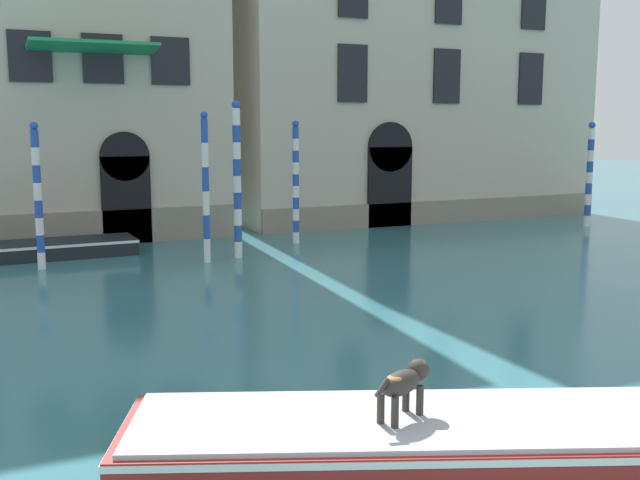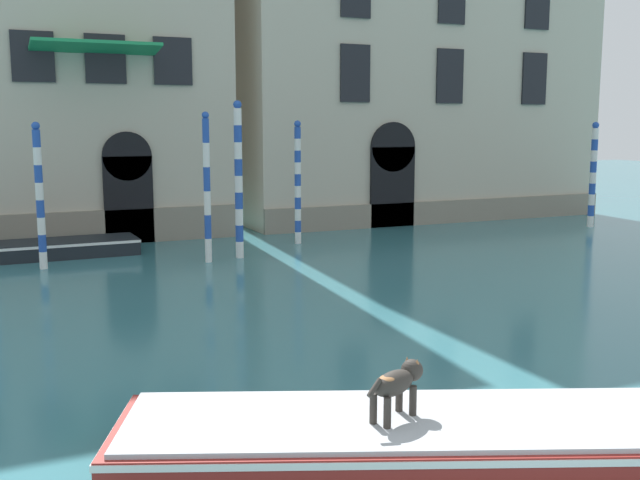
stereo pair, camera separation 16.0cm
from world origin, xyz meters
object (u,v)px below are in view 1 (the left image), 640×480
at_px(mooring_pole_0, 296,182).
at_px(mooring_pole_4, 589,174).
at_px(boat_moored_near_palazzo, 53,249).
at_px(mooring_pole_3, 38,196).
at_px(dog_on_deck, 404,382).
at_px(mooring_pole_2, 206,187).
at_px(boat_foreground, 450,436).
at_px(mooring_pole_1, 237,180).

bearing_deg(mooring_pole_0, mooring_pole_4, -3.96).
height_order(boat_moored_near_palazzo, mooring_pole_3, mooring_pole_3).
bearing_deg(dog_on_deck, mooring_pole_2, 59.39).
xyz_separation_m(boat_foreground, mooring_pole_0, (4.61, 15.74, 1.77)).
relative_size(dog_on_deck, mooring_pole_4, 0.23).
bearing_deg(mooring_pole_0, boat_moored_near_palazzo, 175.27).
bearing_deg(mooring_pole_2, mooring_pole_0, 29.83).
bearing_deg(dog_on_deck, mooring_pole_0, 47.37).
distance_m(dog_on_deck, mooring_pole_3, 14.62).
relative_size(mooring_pole_1, mooring_pole_4, 1.15).
bearing_deg(boat_foreground, mooring_pole_2, 108.48).
bearing_deg(boat_foreground, mooring_pole_4, 64.54).
relative_size(boat_foreground, mooring_pole_0, 1.96).
relative_size(boat_moored_near_palazzo, mooring_pole_0, 1.19).
distance_m(dog_on_deck, boat_moored_near_palazzo, 16.36).
xyz_separation_m(dog_on_deck, mooring_pole_0, (5.12, 15.52, 1.09)).
height_order(dog_on_deck, mooring_pole_2, mooring_pole_2).
height_order(mooring_pole_0, mooring_pole_1, mooring_pole_1).
relative_size(dog_on_deck, mooring_pole_0, 0.23).
bearing_deg(boat_moored_near_palazzo, dog_on_deck, -82.41).
distance_m(mooring_pole_0, mooring_pole_4, 11.95).
xyz_separation_m(dog_on_deck, mooring_pole_4, (17.04, 14.70, 1.07)).
distance_m(boat_moored_near_palazzo, mooring_pole_4, 19.68).
bearing_deg(mooring_pole_3, mooring_pole_2, -10.91).
relative_size(boat_moored_near_palazzo, mooring_pole_2, 1.13).
bearing_deg(mooring_pole_0, dog_on_deck, -108.26).
bearing_deg(mooring_pole_4, dog_on_deck, -139.23).
relative_size(boat_foreground, mooring_pole_1, 1.72).
height_order(mooring_pole_0, mooring_pole_4, mooring_pole_0).
distance_m(mooring_pole_2, mooring_pole_3, 4.51).
xyz_separation_m(dog_on_deck, mooring_pole_1, (2.51, 13.74, 1.37)).
height_order(boat_moored_near_palazzo, mooring_pole_2, mooring_pole_2).
bearing_deg(boat_moored_near_palazzo, mooring_pole_3, -104.96).
relative_size(mooring_pole_1, mooring_pole_2, 1.08).
relative_size(mooring_pole_0, mooring_pole_4, 1.01).
distance_m(boat_foreground, mooring_pole_0, 16.50).
relative_size(boat_moored_near_palazzo, mooring_pole_4, 1.21).
bearing_deg(dog_on_deck, boat_foreground, -47.50).
distance_m(dog_on_deck, mooring_pole_1, 14.03).
distance_m(boat_foreground, boat_moored_near_palazzo, 16.65).
relative_size(boat_moored_near_palazzo, mooring_pole_1, 1.05).
distance_m(boat_moored_near_palazzo, mooring_pole_1, 5.94).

